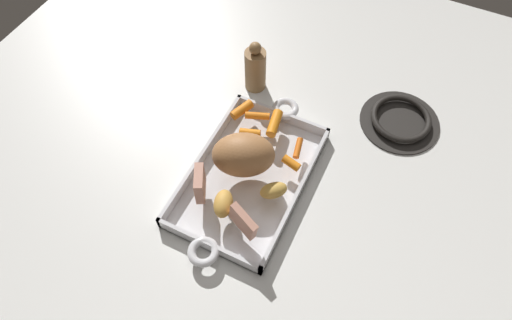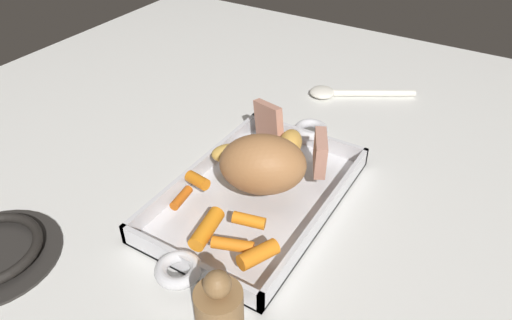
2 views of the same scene
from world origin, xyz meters
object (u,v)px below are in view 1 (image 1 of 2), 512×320
roast_slice_thick (200,183)px  pork_roast (243,155)px  baby_carrot_northwest (291,163)px  potato_whole (223,204)px  roast_slice_thin (243,222)px  potato_golden_large (274,190)px  pepper_mill (255,68)px  roasting_dish (249,177)px  baby_carrot_long (242,110)px  baby_carrot_northeast (273,123)px  baby_carrot_center_left (257,116)px  baby_carrot_southeast (250,133)px  baby_carrot_short (298,148)px  stove_burner_rear (400,120)px

roast_slice_thick → pork_roast: bearing=149.9°
baby_carrot_northwest → potato_whole: bearing=-28.2°
roast_slice_thin → potato_golden_large: (-0.10, 0.02, -0.02)m
pepper_mill → roasting_dish: bearing=22.9°
baby_carrot_long → pork_roast: bearing=28.4°
roasting_dish → pork_roast: 0.07m
baby_carrot_northwest → baby_carrot_northeast: bearing=-135.0°
baby_carrot_long → baby_carrot_center_left: (-0.00, 0.04, -0.00)m
potato_whole → pepper_mill: pepper_mill is taller
baby_carrot_northeast → pepper_mill: pepper_mill is taller
potato_golden_large → roast_slice_thick: bearing=-67.0°
roasting_dish → roast_slice_thick: bearing=-38.2°
roast_slice_thick → roast_slice_thin: 0.13m
baby_carrot_southeast → potato_whole: 0.20m
baby_carrot_northwest → pork_roast: bearing=-62.6°
roast_slice_thick → roast_slice_thin: size_ratio=0.93×
baby_carrot_northeast → baby_carrot_southeast: 0.06m
baby_carrot_southeast → pepper_mill: bearing=-157.9°
pork_roast → baby_carrot_northeast: pork_roast is taller
baby_carrot_southeast → roast_slice_thick: bearing=-9.2°
pork_roast → baby_carrot_short: 0.13m
baby_carrot_northeast → stove_burner_rear: bearing=122.6°
baby_carrot_northeast → potato_golden_large: (0.16, 0.08, 0.00)m
roast_slice_thick → roast_slice_thin: roast_slice_thin is taller
baby_carrot_long → baby_carrot_center_left: bearing=91.9°
baby_carrot_northwest → pepper_mill: 0.28m
roast_slice_thin → baby_carrot_center_left: 0.29m
roast_slice_thick → pepper_mill: bearing=-173.3°
roasting_dish → baby_carrot_short: size_ratio=9.51×
baby_carrot_short → baby_carrot_northwest: 0.04m
baby_carrot_northeast → baby_carrot_northwest: 0.12m
pepper_mill → baby_carrot_center_left: bearing=28.0°
roasting_dish → baby_carrot_center_left: size_ratio=8.11×
baby_carrot_center_left → stove_burner_rear: 0.35m
roasting_dish → pork_roast: (-0.01, -0.01, 0.07)m
pork_roast → roast_slice_thin: bearing=26.4°
roast_slice_thin → baby_carrot_short: 0.23m
baby_carrot_northwest → baby_carrot_long: bearing=-117.4°
roast_slice_thick → baby_carrot_center_left: 0.23m
potato_golden_large → potato_whole: 0.11m
pork_roast → roast_slice_thick: (0.09, -0.05, -0.02)m
roast_slice_thin → baby_carrot_southeast: size_ratio=1.41×
baby_carrot_southeast → potato_whole: size_ratio=0.76×
baby_carrot_northeast → potato_whole: (0.24, -0.00, 0.01)m
baby_carrot_short → pepper_mill: 0.25m
baby_carrot_center_left → potato_golden_large: 0.21m
baby_carrot_southeast → baby_carrot_center_left: baby_carrot_southeast is taller
pork_roast → pepper_mill: 0.27m
baby_carrot_northeast → baby_carrot_center_left: size_ratio=1.19×
roasting_dish → stove_burner_rear: 0.40m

